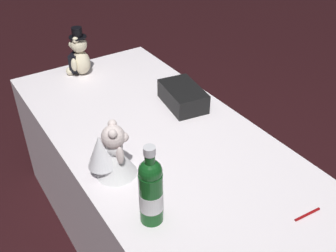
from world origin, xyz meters
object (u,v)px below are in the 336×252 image
Objects in this scene: teddy_bear_groom at (79,56)px; gift_case_black at (183,96)px; teddy_bear_bride at (111,153)px; champagne_bottle at (151,191)px; signing_pen at (308,214)px.

teddy_bear_groom is 0.71m from gift_case_black.
teddy_bear_bride is 0.74× the size of champagne_bottle.
champagne_bottle is 2.61× the size of signing_pen.
teddy_bear_bride is at bearing -178.76° from champagne_bottle.
champagne_bottle is 1.10× the size of gift_case_black.
champagne_bottle reaches higher than teddy_bear_groom.
signing_pen is (1.52, 0.26, -0.11)m from teddy_bear_groom.
gift_case_black is (-0.29, 0.55, -0.05)m from teddy_bear_bride.
champagne_bottle is at bearing -121.21° from signing_pen.
champagne_bottle is at bearing -42.82° from gift_case_black.
champagne_bottle is at bearing 1.24° from teddy_bear_bride.
teddy_bear_groom is 1.55m from signing_pen.
gift_case_black is (-0.59, 0.55, -0.09)m from champagne_bottle.
teddy_bear_bride reaches higher than gift_case_black.
teddy_bear_groom is 0.88× the size of champagne_bottle.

